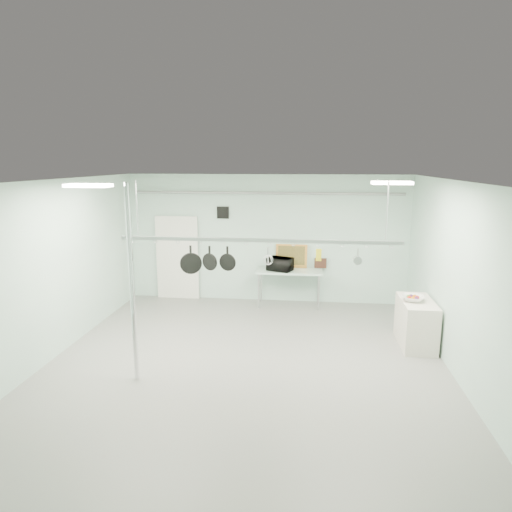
# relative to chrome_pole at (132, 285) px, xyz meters

# --- Properties ---
(floor) EXTENTS (8.00, 8.00, 0.00)m
(floor) POSITION_rel_chrome_pole_xyz_m (1.70, 0.60, -1.60)
(floor) COLOR gray
(floor) RESTS_ON ground
(ceiling) EXTENTS (7.00, 8.00, 0.02)m
(ceiling) POSITION_rel_chrome_pole_xyz_m (1.70, 0.60, 1.59)
(ceiling) COLOR silver
(ceiling) RESTS_ON back_wall
(back_wall) EXTENTS (7.00, 0.02, 3.20)m
(back_wall) POSITION_rel_chrome_pole_xyz_m (1.70, 4.59, 0.00)
(back_wall) COLOR #A0C0B7
(back_wall) RESTS_ON floor
(right_wall) EXTENTS (0.02, 8.00, 3.20)m
(right_wall) POSITION_rel_chrome_pole_xyz_m (5.19, 0.60, 0.00)
(right_wall) COLOR #A0C0B7
(right_wall) RESTS_ON floor
(door) EXTENTS (1.10, 0.10, 2.20)m
(door) POSITION_rel_chrome_pole_xyz_m (-0.60, 4.54, -0.55)
(door) COLOR silver
(door) RESTS_ON floor
(wall_vent) EXTENTS (0.30, 0.04, 0.30)m
(wall_vent) POSITION_rel_chrome_pole_xyz_m (0.60, 4.57, 0.65)
(wall_vent) COLOR black
(wall_vent) RESTS_ON back_wall
(conduit_pipe) EXTENTS (6.60, 0.07, 0.07)m
(conduit_pipe) POSITION_rel_chrome_pole_xyz_m (1.70, 4.50, 1.15)
(conduit_pipe) COLOR gray
(conduit_pipe) RESTS_ON back_wall
(chrome_pole) EXTENTS (0.08, 0.08, 3.20)m
(chrome_pole) POSITION_rel_chrome_pole_xyz_m (0.00, 0.00, 0.00)
(chrome_pole) COLOR silver
(chrome_pole) RESTS_ON floor
(prep_table) EXTENTS (1.60, 0.70, 0.91)m
(prep_table) POSITION_rel_chrome_pole_xyz_m (2.30, 4.20, -0.77)
(prep_table) COLOR #ABC9B9
(prep_table) RESTS_ON floor
(side_cabinet) EXTENTS (0.60, 1.20, 0.90)m
(side_cabinet) POSITION_rel_chrome_pole_xyz_m (4.85, 2.00, -1.15)
(side_cabinet) COLOR beige
(side_cabinet) RESTS_ON floor
(pot_rack) EXTENTS (4.80, 0.06, 1.00)m
(pot_rack) POSITION_rel_chrome_pole_xyz_m (1.90, 0.90, 0.63)
(pot_rack) COLOR #B7B7BC
(pot_rack) RESTS_ON ceiling
(light_panel_left) EXTENTS (0.65, 0.30, 0.05)m
(light_panel_left) POSITION_rel_chrome_pole_xyz_m (-0.50, -0.20, 1.56)
(light_panel_left) COLOR white
(light_panel_left) RESTS_ON ceiling
(light_panel_right) EXTENTS (0.65, 0.30, 0.05)m
(light_panel_right) POSITION_rel_chrome_pole_xyz_m (4.10, 1.20, 1.56)
(light_panel_right) COLOR white
(light_panel_right) RESTS_ON ceiling
(microwave) EXTENTS (0.68, 0.58, 0.32)m
(microwave) POSITION_rel_chrome_pole_xyz_m (2.08, 4.11, -0.53)
(microwave) COLOR black
(microwave) RESTS_ON prep_table
(coffee_canister) EXTENTS (0.17, 0.17, 0.22)m
(coffee_canister) POSITION_rel_chrome_pole_xyz_m (2.32, 4.19, -0.59)
(coffee_canister) COLOR white
(coffee_canister) RESTS_ON prep_table
(painting_large) EXTENTS (0.78, 0.16, 0.58)m
(painting_large) POSITION_rel_chrome_pole_xyz_m (2.33, 4.50, -0.41)
(painting_large) COLOR #E7943E
(painting_large) RESTS_ON prep_table
(painting_small) EXTENTS (0.30, 0.09, 0.25)m
(painting_small) POSITION_rel_chrome_pole_xyz_m (3.06, 4.50, -0.57)
(painting_small) COLOR #341A12
(painting_small) RESTS_ON prep_table
(fruit_bowl) EXTENTS (0.51, 0.51, 0.10)m
(fruit_bowl) POSITION_rel_chrome_pole_xyz_m (4.75, 1.97, -0.65)
(fruit_bowl) COLOR silver
(fruit_bowl) RESTS_ON side_cabinet
(skillet_left) EXTENTS (0.38, 0.16, 0.51)m
(skillet_left) POSITION_rel_chrome_pole_xyz_m (0.72, 0.90, 0.23)
(skillet_left) COLOR black
(skillet_left) RESTS_ON pot_rack
(skillet_mid) EXTENTS (0.30, 0.18, 0.41)m
(skillet_mid) POSITION_rel_chrome_pole_xyz_m (1.06, 0.90, 0.28)
(skillet_mid) COLOR black
(skillet_mid) RESTS_ON pot_rack
(skillet_right) EXTENTS (0.31, 0.12, 0.41)m
(skillet_right) POSITION_rel_chrome_pole_xyz_m (1.37, 0.90, 0.28)
(skillet_right) COLOR black
(skillet_right) RESTS_ON pot_rack
(whisk) EXTENTS (0.21, 0.21, 0.35)m
(whisk) POSITION_rel_chrome_pole_xyz_m (2.07, 0.90, 0.31)
(whisk) COLOR #B1B1B6
(whisk) RESTS_ON pot_rack
(grater) EXTENTS (0.09, 0.04, 0.23)m
(grater) POSITION_rel_chrome_pole_xyz_m (2.92, 0.90, 0.37)
(grater) COLOR yellow
(grater) RESTS_ON pot_rack
(saucepan) EXTENTS (0.15, 0.10, 0.25)m
(saucepan) POSITION_rel_chrome_pole_xyz_m (3.57, 0.90, 0.36)
(saucepan) COLOR silver
(saucepan) RESTS_ON pot_rack
(fruit_cluster) EXTENTS (0.24, 0.24, 0.09)m
(fruit_cluster) POSITION_rel_chrome_pole_xyz_m (4.75, 1.97, -0.61)
(fruit_cluster) COLOR #A91B0F
(fruit_cluster) RESTS_ON fruit_bowl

